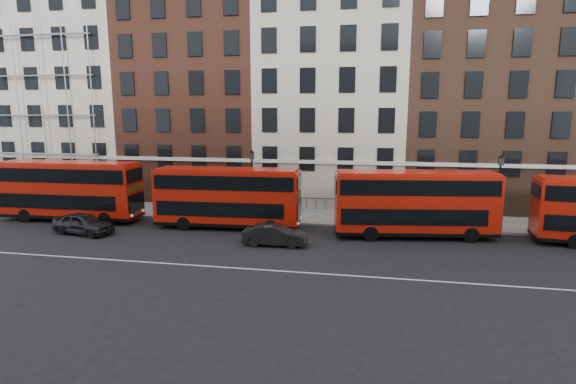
% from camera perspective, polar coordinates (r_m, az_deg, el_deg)
% --- Properties ---
extents(ground, '(120.00, 120.00, 0.00)m').
position_cam_1_polar(ground, '(25.91, 1.76, -8.62)').
color(ground, black).
rests_on(ground, ground).
extents(pavement, '(80.00, 5.00, 0.15)m').
position_cam_1_polar(pavement, '(35.90, 4.37, -3.16)').
color(pavement, gray).
rests_on(pavement, ground).
extents(kerb, '(80.00, 0.30, 0.16)m').
position_cam_1_polar(kerb, '(33.49, 3.89, -4.12)').
color(kerb, gray).
rests_on(kerb, ground).
extents(road_centre_line, '(70.00, 0.12, 0.01)m').
position_cam_1_polar(road_centre_line, '(24.04, 1.01, -10.12)').
color(road_centre_line, white).
rests_on(road_centre_line, ground).
extents(building_terrace, '(64.00, 11.95, 22.00)m').
position_cam_1_polar(building_terrace, '(42.34, 5.27, 12.72)').
color(building_terrace, '#ADA496').
rests_on(building_terrace, ground).
extents(bus_a, '(10.97, 2.93, 4.58)m').
position_cam_1_polar(bus_a, '(38.41, -26.01, 0.33)').
color(bus_a, '#BB1709').
rests_on(bus_a, ground).
extents(bus_b, '(10.47, 2.98, 4.36)m').
position_cam_1_polar(bus_b, '(32.53, -7.73, -0.55)').
color(bus_b, '#BB1709').
rests_on(bus_b, ground).
extents(bus_c, '(10.85, 3.98, 4.46)m').
position_cam_1_polar(bus_c, '(31.02, 15.74, -1.27)').
color(bus_c, '#BB1709').
rests_on(bus_c, ground).
extents(car_rear, '(4.60, 2.46, 1.49)m').
position_cam_1_polar(car_rear, '(34.06, -24.55, -3.65)').
color(car_rear, '#232326').
rests_on(car_rear, ground).
extents(car_front, '(4.13, 1.59, 1.34)m').
position_cam_1_polar(car_front, '(28.47, -1.67, -5.46)').
color(car_front, black).
rests_on(car_front, ground).
extents(lamp_post_left, '(0.44, 0.44, 5.33)m').
position_cam_1_polar(lamp_post_left, '(34.90, -4.58, 1.48)').
color(lamp_post_left, black).
rests_on(lamp_post_left, pavement).
extents(lamp_post_right, '(0.44, 0.44, 5.33)m').
position_cam_1_polar(lamp_post_right, '(34.18, 25.19, 0.35)').
color(lamp_post_right, black).
rests_on(lamp_post_right, pavement).
extents(iron_railings, '(6.60, 0.06, 1.00)m').
position_cam_1_polar(iron_railings, '(37.91, 4.75, -1.55)').
color(iron_railings, black).
rests_on(iron_railings, pavement).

